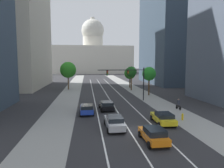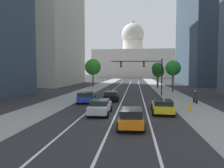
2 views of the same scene
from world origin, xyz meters
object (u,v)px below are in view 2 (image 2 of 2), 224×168
object	(u,v)px
street_tree_near_left	(93,67)
street_tree_mid_right	(173,68)
fire_hydrant	(190,107)
cyclist	(195,97)
car_blue	(86,97)
street_tree_near_right	(158,69)
car_black	(111,96)
street_tree_far_right	(158,71)
car_silver	(100,106)
capitol_building	(133,60)
traffic_signal_mast	(145,69)
car_yellow	(162,106)
car_orange	(131,117)

from	to	relation	value
street_tree_near_left	street_tree_mid_right	world-z (taller)	street_tree_near_left
fire_hydrant	cyclist	bearing A→B (deg)	70.10
car_blue	street_tree_near_right	xyz separation A→B (m)	(11.81, 24.84, 4.09)
car_black	street_tree_near_right	size ratio (longest dim) A/B	0.68
street_tree_near_left	street_tree_far_right	size ratio (longest dim) A/B	1.28
car_silver	car_black	size ratio (longest dim) A/B	1.08
capitol_building	traffic_signal_mast	bearing A→B (deg)	-88.15
car_silver	car_blue	xyz separation A→B (m)	(-3.05, 7.01, 0.01)
traffic_signal_mast	street_tree_mid_right	world-z (taller)	traffic_signal_mast
car_black	car_blue	world-z (taller)	car_blue
car_yellow	car_orange	distance (m)	6.39
car_orange	fire_hydrant	xyz separation A→B (m)	(6.04, 6.80, -0.29)
street_tree_near_right	street_tree_far_right	distance (m)	5.35
car_orange	street_tree_far_right	bearing A→B (deg)	-10.96
cyclist	car_black	bearing A→B (deg)	81.01
capitol_building	car_silver	bearing A→B (deg)	-90.70
cyclist	traffic_signal_mast	bearing A→B (deg)	32.70
street_tree_far_right	street_tree_mid_right	distance (m)	14.28
car_silver	fire_hydrant	world-z (taller)	car_silver
car_orange	cyclist	size ratio (longest dim) A/B	2.43
traffic_signal_mast	street_tree_near_right	xyz separation A→B (m)	(3.73, 15.12, 0.20)
car_silver	fire_hydrant	xyz separation A→B (m)	(9.10, 2.40, -0.32)
capitol_building	car_silver	size ratio (longest dim) A/B	11.32
cyclist	street_tree_near_left	xyz separation A→B (m)	(-19.22, 27.26, 4.52)
capitol_building	street_tree_near_right	distance (m)	94.08
fire_hydrant	car_orange	bearing A→B (deg)	-131.64
capitol_building	street_tree_mid_right	world-z (taller)	capitol_building
street_tree_near_right	street_tree_mid_right	world-z (taller)	street_tree_mid_right
fire_hydrant	street_tree_mid_right	world-z (taller)	street_tree_mid_right
car_orange	cyclist	xyz separation A→B (m)	(8.14, 12.60, 0.09)
car_black	fire_hydrant	bearing A→B (deg)	-129.85
capitol_building	car_yellow	world-z (taller)	capitol_building
car_orange	cyclist	world-z (taller)	cyclist
traffic_signal_mast	fire_hydrant	bearing A→B (deg)	-74.15
traffic_signal_mast	cyclist	bearing A→B (deg)	-54.10
fire_hydrant	street_tree_near_right	bearing A→B (deg)	90.64
car_orange	cyclist	distance (m)	15.00
cyclist	street_tree_mid_right	world-z (taller)	street_tree_mid_right
car_orange	street_tree_near_right	world-z (taller)	street_tree_near_right
car_orange	street_tree_mid_right	distance (m)	28.69
car_silver	cyclist	bearing A→B (deg)	-54.68
car_yellow	traffic_signal_mast	world-z (taller)	traffic_signal_mast
street_tree_far_right	car_orange	bearing A→B (deg)	-98.81
car_black	traffic_signal_mast	world-z (taller)	traffic_signal_mast
car_yellow	car_orange	xyz separation A→B (m)	(-3.04, -5.62, 0.02)
street_tree_near_left	cyclist	bearing A→B (deg)	-54.82
cyclist	street_tree_near_left	size ratio (longest dim) A/B	0.23
car_yellow	car_black	world-z (taller)	car_black
cyclist	car_yellow	bearing A→B (deg)	140.63
capitol_building	street_tree_mid_right	distance (m)	103.14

